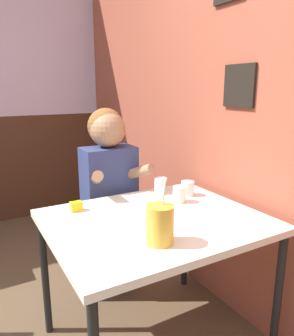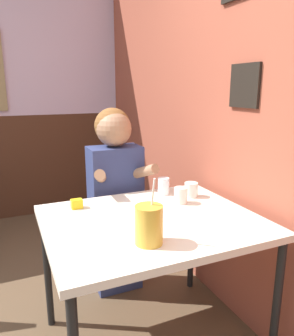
% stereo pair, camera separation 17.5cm
% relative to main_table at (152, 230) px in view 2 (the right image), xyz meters
% --- Properties ---
extents(brick_wall_right, '(0.08, 4.68, 2.70)m').
position_rel_main_table_xyz_m(brick_wall_right, '(0.62, 0.94, 0.67)').
color(brick_wall_right, '#9E4C38').
rests_on(brick_wall_right, ground_plane).
extents(main_table, '(1.05, 0.86, 0.75)m').
position_rel_main_table_xyz_m(main_table, '(0.00, 0.00, 0.00)').
color(main_table, beige).
rests_on(main_table, ground_plane).
extents(person_seated, '(0.42, 0.42, 1.26)m').
position_rel_main_table_xyz_m(person_seated, '(0.01, 0.60, 0.01)').
color(person_seated, navy).
rests_on(person_seated, ground_plane).
extents(cocktail_pitcher, '(0.12, 0.12, 0.29)m').
position_rel_main_table_xyz_m(cocktail_pitcher, '(-0.12, -0.24, 0.15)').
color(cocktail_pitcher, gold).
rests_on(cocktail_pitcher, main_table).
extents(glass_near_pitcher, '(0.07, 0.07, 0.10)m').
position_rel_main_table_xyz_m(glass_near_pitcher, '(0.22, 0.32, 0.12)').
color(glass_near_pitcher, silver).
rests_on(glass_near_pitcher, main_table).
extents(glass_center, '(0.08, 0.08, 0.09)m').
position_rel_main_table_xyz_m(glass_center, '(0.35, 0.21, 0.11)').
color(glass_center, silver).
rests_on(glass_center, main_table).
extents(glass_far_side, '(0.08, 0.08, 0.09)m').
position_rel_main_table_xyz_m(glass_far_side, '(0.24, 0.14, 0.11)').
color(glass_far_side, silver).
rests_on(glass_far_side, main_table).
extents(condiment_ketchup, '(0.06, 0.04, 0.05)m').
position_rel_main_table_xyz_m(condiment_ketchup, '(-0.07, -0.10, 0.09)').
color(condiment_ketchup, '#B7140F').
rests_on(condiment_ketchup, main_table).
extents(condiment_mustard, '(0.06, 0.04, 0.05)m').
position_rel_main_table_xyz_m(condiment_mustard, '(-0.31, 0.29, 0.09)').
color(condiment_mustard, yellow).
rests_on(condiment_mustard, main_table).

